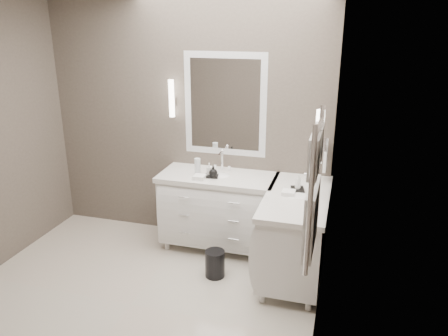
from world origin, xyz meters
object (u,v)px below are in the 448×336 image
(vanity_back, at_px, (218,206))
(vanity_right, at_px, (295,230))
(waste_bin, at_px, (215,264))
(towel_ladder, at_px, (313,195))

(vanity_back, relative_size, vanity_right, 1.00)
(vanity_right, distance_m, waste_bin, 0.85)
(vanity_back, bearing_deg, vanity_right, -20.38)
(vanity_back, relative_size, waste_bin, 4.56)
(vanity_right, bearing_deg, vanity_back, 159.62)
(vanity_right, distance_m, towel_ladder, 1.60)
(vanity_right, height_order, towel_ladder, towel_ladder)
(towel_ladder, xyz_separation_m, waste_bin, (-0.96, 1.05, -1.26))
(vanity_back, xyz_separation_m, towel_ladder, (1.10, -1.63, 0.91))
(waste_bin, bearing_deg, vanity_back, 103.59)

